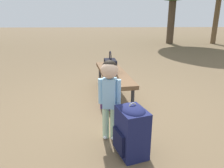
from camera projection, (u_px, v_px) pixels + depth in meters
The scene contains 6 objects.
ground_plane at pixel (112, 111), 3.24m from camera, with size 40.00×40.00×0.00m, color brown.
park_bench at pixel (114, 75), 3.70m from camera, with size 1.64×0.64×0.45m.
handbag at pixel (110, 66), 3.57m from camera, with size 0.34×0.21×0.37m.
child_standing at pixel (110, 88), 2.37m from camera, with size 0.19×0.25×0.93m.
backpack_large at pixel (132, 129), 2.18m from camera, with size 0.41×0.36×0.58m.
backpack_small at pixel (107, 100), 3.30m from camera, with size 0.19×0.21×0.28m.
Camera 1 is at (2.95, -0.11, 1.40)m, focal length 34.74 mm.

